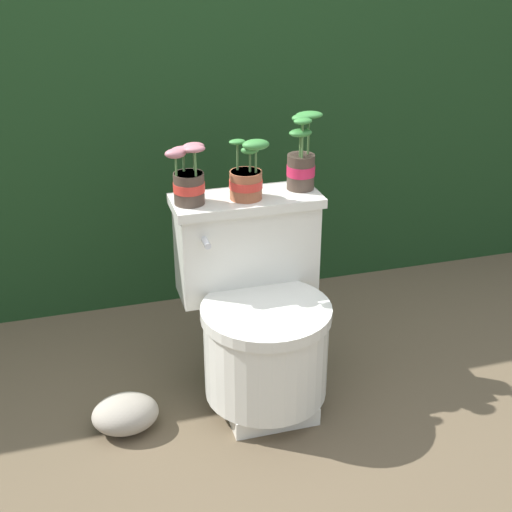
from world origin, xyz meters
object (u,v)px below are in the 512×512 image
Objects in this scene: potted_plant_left at (188,180)px; potted_plant_middle at (302,160)px; potted_plant_midleft at (247,178)px; garden_stone at (125,414)px; toilet at (259,316)px.

potted_plant_left is 0.77× the size of potted_plant_middle.
potted_plant_midleft reaches higher than garden_stone.
potted_plant_left reaches higher than toilet.
potted_plant_left is at bearing -175.96° from potted_plant_middle.
toilet is at bearing -37.09° from potted_plant_left.
toilet is 0.52m from garden_stone.
potted_plant_middle is at bearing 41.21° from toilet.
toilet is 3.38× the size of potted_plant_left.
potted_plant_left is (-0.18, 0.14, 0.43)m from toilet.
potted_plant_middle is at bearing 10.35° from potted_plant_midleft.
potted_plant_left reaches higher than garden_stone.
potted_plant_left is at bearing 177.30° from potted_plant_midleft.
potted_plant_midleft is at bearing -169.65° from potted_plant_middle.
potted_plant_midleft is at bearing -2.70° from potted_plant_left.
potted_plant_left and potted_plant_midleft have the same top height.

